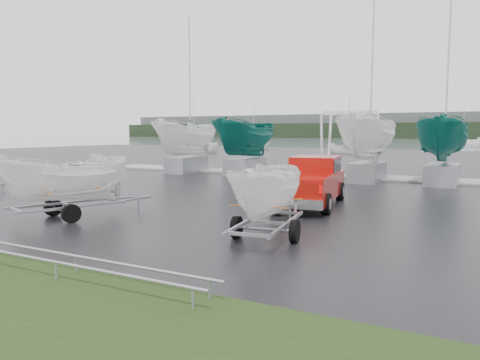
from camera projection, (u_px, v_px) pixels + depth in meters
ground_plane at (181, 200)px, 19.53m from camera, size 120.00×120.00×0.00m
lake at (436, 144)px, 107.12m from camera, size 300.00×300.00×0.00m
dock at (295, 174)px, 30.92m from camera, size 30.00×3.00×0.12m
treeline at (457, 131)px, 168.12m from camera, size 300.00×8.00×6.00m
far_hill at (458, 125)px, 174.92m from camera, size 300.00×6.00×10.00m
pickup_truck at (312, 180)px, 18.37m from camera, size 2.72×5.83×1.86m
trailer_hitched at (268, 147)px, 12.32m from camera, size 1.85×3.74×4.51m
trailer_parked at (65, 138)px, 15.17m from camera, size 2.37×3.79×4.88m
boat_hoist at (349, 134)px, 28.98m from camera, size 3.30×2.18×4.12m
keelboat_0 at (186, 115)px, 32.20m from camera, size 2.51×3.20×10.68m
keelboat_1 at (245, 113)px, 30.25m from camera, size 2.55×3.20×7.87m
keelboat_2 at (369, 105)px, 26.29m from camera, size 2.72×3.20×10.89m
keelboat_3 at (445, 110)px, 24.73m from camera, size 2.51×3.20×10.69m
mast_rack_0 at (52, 179)px, 24.61m from camera, size 0.56×6.50×0.06m
mast_rack_2 at (66, 259)px, 9.29m from camera, size 7.00×0.56×0.06m
moored_boat_0 at (194, 153)px, 62.40m from camera, size 3.39×3.36×11.26m
moored_boat_1 at (370, 152)px, 63.50m from camera, size 3.18×3.25×11.84m
moored_boat_4 at (254, 148)px, 77.31m from camera, size 2.29×2.24×10.93m
moored_boat_5 at (463, 147)px, 84.07m from camera, size 3.78×3.72×11.97m
moored_boat_6 at (348, 153)px, 60.50m from camera, size 2.49×2.43×10.93m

